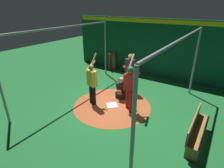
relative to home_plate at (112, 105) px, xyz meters
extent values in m
plane|color=#195B28|center=(0.00, 0.00, -0.01)|extent=(26.32, 26.32, 0.00)
cylinder|color=#9E4C28|center=(0.00, 0.00, -0.01)|extent=(3.11, 3.11, 0.01)
cube|color=white|center=(0.00, 0.00, 0.00)|extent=(0.59, 0.59, 0.01)
cylinder|color=maroon|center=(0.04, 0.87, 0.41)|extent=(0.15, 0.15, 0.84)
cylinder|color=maroon|center=(-0.20, 0.60, 0.41)|extent=(0.15, 0.15, 0.84)
cube|color=#B21E1E|center=(-0.08, 0.74, 1.14)|extent=(0.22, 0.44, 0.63)
cylinder|color=#B21E1E|center=(-0.18, 0.94, 1.60)|extent=(0.51, 0.09, 0.39)
cylinder|color=#B21E1E|center=(-0.18, 0.54, 1.60)|extent=(0.51, 0.09, 0.39)
sphere|color=brown|center=(-0.08, 0.74, 1.58)|extent=(0.22, 0.22, 0.22)
sphere|color=#0F4C23|center=(-0.08, 0.74, 1.64)|extent=(0.24, 0.24, 0.24)
cylinder|color=tan|center=(-0.30, 0.61, 1.74)|extent=(0.54, 0.06, 0.73)
cube|color=black|center=(-0.81, -0.02, 0.14)|extent=(0.40, 0.40, 0.30)
cube|color=black|center=(-0.77, -0.02, 0.51)|extent=(0.31, 0.40, 0.48)
sphere|color=tan|center=(-0.75, -0.02, 0.84)|extent=(0.22, 0.22, 0.22)
cube|color=gray|center=(-0.65, -0.02, 0.84)|extent=(0.03, 0.20, 0.20)
ellipsoid|color=brown|center=(-0.49, 0.04, 0.38)|extent=(0.12, 0.28, 0.22)
cylinder|color=#4C4C51|center=(-1.57, 0.04, 0.42)|extent=(0.15, 0.15, 0.86)
cylinder|color=#4C4C51|center=(-1.57, -0.16, 0.42)|extent=(0.15, 0.15, 0.86)
cube|color=#1E2338|center=(-1.57, -0.06, 1.19)|extent=(0.22, 0.42, 0.68)
cylinder|color=#1E2338|center=(-1.57, 0.14, 1.25)|extent=(0.09, 0.09, 0.58)
cylinder|color=#1E2338|center=(-1.57, -0.26, 1.25)|extent=(0.09, 0.09, 0.58)
sphere|color=#9E704C|center=(-1.57, -0.06, 1.66)|extent=(0.22, 0.22, 0.22)
cylinder|color=black|center=(0.33, -0.65, 0.39)|extent=(0.15, 0.15, 0.81)
cylinder|color=black|center=(0.27, -0.84, 0.39)|extent=(0.15, 0.15, 0.81)
cube|color=gold|center=(0.30, -0.75, 1.12)|extent=(0.33, 0.47, 0.64)
cylinder|color=gold|center=(0.36, -0.56, 1.17)|extent=(0.09, 0.09, 0.54)
cylinder|color=gold|center=(0.14, -0.91, 1.55)|extent=(0.48, 0.23, 0.42)
sphere|color=brown|center=(0.30, -0.75, 1.56)|extent=(0.21, 0.21, 0.21)
cylinder|color=olive|center=(0.07, -0.89, 1.66)|extent=(0.46, 0.19, 0.74)
cube|color=#0F472D|center=(-4.25, 0.00, 1.55)|extent=(0.20, 10.32, 3.12)
cube|color=yellow|center=(-4.14, 0.00, 2.96)|extent=(0.03, 10.12, 0.20)
cylinder|color=gray|center=(-2.91, -2.36, 1.44)|extent=(0.08, 0.08, 2.91)
cylinder|color=gray|center=(-2.91, 2.36, 1.44)|extent=(0.08, 0.08, 2.91)
cylinder|color=gray|center=(2.91, 2.36, 1.44)|extent=(0.08, 0.08, 2.91)
cylinder|color=gray|center=(0.00, -2.36, 2.90)|extent=(5.82, 0.07, 0.07)
cylinder|color=gray|center=(0.00, 2.36, 2.90)|extent=(5.82, 0.07, 0.07)
cube|color=olive|center=(-4.00, -2.52, 0.51)|extent=(1.06, 0.04, 1.05)
cylinder|color=tan|center=(-4.43, -2.46, 0.42)|extent=(0.06, 0.13, 0.87)
cylinder|color=black|center=(-4.31, -2.46, 0.40)|extent=(0.06, 0.15, 0.82)
cylinder|color=black|center=(-4.19, -2.46, 0.43)|extent=(0.06, 0.14, 0.89)
cylinder|color=tan|center=(-4.07, -2.46, 0.44)|extent=(0.06, 0.16, 0.91)
cylinder|color=tan|center=(-3.95, -2.46, 0.39)|extent=(0.06, 0.13, 0.81)
cylinder|color=tan|center=(-3.83, -2.46, 0.44)|extent=(0.06, 0.21, 0.90)
cylinder|color=olive|center=(-3.71, -2.46, 0.40)|extent=(0.06, 0.12, 0.83)
cylinder|color=black|center=(-3.59, -2.46, 0.40)|extent=(0.06, 0.14, 0.83)
cube|color=olive|center=(0.40, 3.26, 0.41)|extent=(1.83, 0.36, 0.05)
cube|color=olive|center=(0.40, 3.10, 0.64)|extent=(1.83, 0.04, 0.40)
cube|color=olive|center=(-0.40, 3.26, 0.19)|extent=(0.08, 0.32, 0.40)
cube|color=olive|center=(1.19, 3.26, 0.19)|extent=(0.08, 0.32, 0.40)
sphere|color=white|center=(-0.16, 1.02, 0.03)|extent=(0.07, 0.07, 0.07)
camera|label=1|loc=(5.31, 3.49, 3.74)|focal=28.93mm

